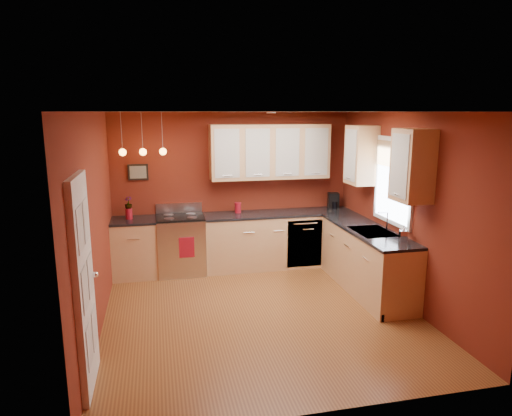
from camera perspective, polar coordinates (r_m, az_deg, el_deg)
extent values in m
plane|color=brown|center=(6.17, 0.59, -12.98)|extent=(4.20, 4.20, 0.00)
cube|color=white|center=(5.60, 0.65, 11.93)|extent=(4.00, 4.20, 0.02)
cube|color=maroon|center=(7.77, -2.88, 2.28)|extent=(4.00, 0.02, 2.60)
cube|color=maroon|center=(3.81, 7.84, -8.10)|extent=(4.00, 0.02, 2.60)
cube|color=maroon|center=(5.65, -19.55, -2.06)|extent=(0.02, 4.20, 2.60)
cube|color=maroon|center=(6.49, 18.09, -0.22)|extent=(0.02, 4.20, 2.60)
cube|color=tan|center=(7.57, -14.87, -4.97)|extent=(0.70, 0.60, 0.90)
cube|color=tan|center=(7.82, 2.84, -4.04)|extent=(2.54, 0.60, 0.90)
cube|color=tan|center=(6.95, 13.62, -6.44)|extent=(0.60, 2.10, 0.90)
cube|color=black|center=(7.45, -15.06, -1.51)|extent=(0.70, 0.62, 0.04)
cube|color=black|center=(7.71, 2.88, -0.68)|extent=(2.54, 0.62, 0.04)
cube|color=black|center=(6.82, 13.81, -2.69)|extent=(0.62, 2.10, 0.04)
cube|color=silver|center=(7.57, -9.34, -4.66)|extent=(0.76, 0.64, 0.92)
cube|color=black|center=(7.28, -9.20, -5.17)|extent=(0.55, 0.02, 0.32)
cylinder|color=silver|center=(7.20, -9.26, -3.36)|extent=(0.60, 0.02, 0.02)
cube|color=black|center=(7.45, -9.46, -1.15)|extent=(0.76, 0.60, 0.03)
cylinder|color=gray|center=(7.30, -10.81, -1.31)|extent=(0.16, 0.16, 0.01)
cylinder|color=gray|center=(7.32, -8.00, -1.18)|extent=(0.16, 0.16, 0.01)
cylinder|color=gray|center=(7.58, -10.88, -0.83)|extent=(0.16, 0.16, 0.01)
cylinder|color=gray|center=(7.59, -8.17, -0.71)|extent=(0.16, 0.16, 0.01)
cube|color=silver|center=(7.72, -9.61, 0.03)|extent=(0.76, 0.04, 0.16)
cube|color=silver|center=(7.66, 6.09, -4.44)|extent=(0.60, 0.02, 0.80)
cube|color=gray|center=(6.69, 14.37, -3.04)|extent=(0.50, 0.70, 0.05)
cube|color=black|center=(6.84, 13.73, -2.77)|extent=(0.42, 0.30, 0.02)
cube|color=black|center=(6.55, 15.03, -3.49)|extent=(0.42, 0.30, 0.02)
cylinder|color=white|center=(6.75, 16.11, -1.56)|extent=(0.02, 0.02, 0.28)
cylinder|color=white|center=(6.69, 15.65, -0.51)|extent=(0.16, 0.02, 0.02)
cube|color=white|center=(6.67, 16.85, 3.24)|extent=(0.04, 1.02, 1.22)
cube|color=white|center=(6.67, 16.73, 3.23)|extent=(0.01, 0.90, 1.10)
cube|color=#9E784F|center=(6.62, 16.81, 6.40)|extent=(0.02, 0.96, 0.36)
cube|color=white|center=(4.59, -20.70, -8.93)|extent=(0.06, 0.82, 2.05)
cube|color=silver|center=(4.25, -21.13, -2.49)|extent=(0.00, 0.28, 0.40)
cube|color=silver|center=(4.59, -20.49, -1.40)|extent=(0.00, 0.28, 0.40)
cube|color=silver|center=(4.41, -20.59, -9.43)|extent=(0.00, 0.28, 0.40)
cube|color=silver|center=(4.74, -20.00, -7.88)|extent=(0.00, 0.28, 0.40)
cube|color=silver|center=(4.63, -20.08, -15.80)|extent=(0.00, 0.28, 0.40)
cube|color=silver|center=(4.95, -19.54, -13.89)|extent=(0.00, 0.28, 0.40)
sphere|color=white|center=(4.90, -19.45, -7.84)|extent=(0.06, 0.06, 0.06)
cube|color=tan|center=(7.64, 1.76, 7.04)|extent=(2.00, 0.35, 0.90)
cube|color=tan|center=(6.59, 15.71, 5.82)|extent=(0.35, 1.95, 0.90)
cube|color=black|center=(7.60, -14.52, 4.36)|extent=(0.32, 0.03, 0.26)
cylinder|color=gray|center=(7.23, -16.47, 9.07)|extent=(0.01, 0.01, 0.60)
sphere|color=#FFA53F|center=(7.24, -16.34, 6.70)|extent=(0.11, 0.11, 0.11)
cylinder|color=gray|center=(7.21, -14.07, 9.19)|extent=(0.01, 0.01, 0.60)
sphere|color=#FFA53F|center=(7.23, -13.95, 6.82)|extent=(0.11, 0.11, 0.11)
cylinder|color=gray|center=(7.21, -11.66, 9.30)|extent=(0.01, 0.01, 0.60)
sphere|color=#FFA53F|center=(7.23, -11.56, 6.93)|extent=(0.11, 0.11, 0.11)
cylinder|color=maroon|center=(7.64, -2.28, -0.02)|extent=(0.10, 0.10, 0.16)
cylinder|color=maroon|center=(7.63, -2.29, 0.61)|extent=(0.11, 0.11, 0.02)
cylinder|color=maroon|center=(7.46, -15.60, -0.69)|extent=(0.11, 0.11, 0.17)
imported|color=maroon|center=(7.43, -15.67, 0.58)|extent=(0.15, 0.15, 0.21)
cube|color=black|center=(8.13, 9.64, 0.94)|extent=(0.22, 0.19, 0.27)
cylinder|color=black|center=(8.10, 9.77, 0.37)|extent=(0.12, 0.12, 0.12)
imported|color=white|center=(6.26, 17.96, -3.00)|extent=(0.12, 0.12, 0.22)
cube|color=maroon|center=(7.24, -8.65, -4.91)|extent=(0.24, 0.02, 0.32)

